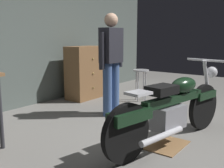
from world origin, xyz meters
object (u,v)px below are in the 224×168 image
Objects in this scene: motorcycle at (172,108)px; wooden_dresser at (85,73)px; shop_stool at (141,77)px; person_standing at (111,60)px.

wooden_dresser is at bearing 75.88° from motorcycle.
shop_stool is 0.58× the size of wooden_dresser.
motorcycle is 1.50m from person_standing.
shop_stool is (1.67, 1.43, 0.05)m from motorcycle.
wooden_dresser is (0.65, 1.17, -0.38)m from person_standing.
person_standing reaches higher than motorcycle.
wooden_dresser is (-0.50, 1.07, 0.05)m from shop_stool.
person_standing is 1.23m from shop_stool.
motorcycle is 2.20m from shop_stool.
person_standing is at bearing 79.35° from motorcycle.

